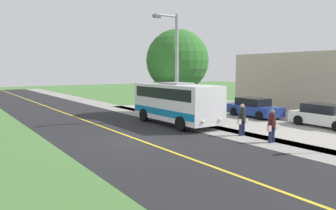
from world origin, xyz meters
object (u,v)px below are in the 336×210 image
pedestrian_with_bags (272,125)px  street_light_pole (175,63)px  pedestrian_waiting (242,119)px  shuttle_bus_front (176,101)px  parked_car_far (325,116)px  tree_curbside (177,61)px  parked_car_near (254,108)px

pedestrian_with_bags → street_light_pole: bearing=-87.4°
pedestrian_waiting → shuttle_bus_front: bearing=-81.1°
pedestrian_with_bags → pedestrian_waiting: (-0.08, -2.08, 0.06)m
parked_car_far → tree_curbside: size_ratio=0.66×
shuttle_bus_front → tree_curbside: (-2.90, -3.87, 2.80)m
shuttle_bus_front → pedestrian_with_bags: 7.33m
pedestrian_with_bags → street_light_pole: (0.36, -7.87, 3.17)m
street_light_pole → parked_car_near: size_ratio=1.63×
shuttle_bus_front → pedestrian_waiting: bearing=98.9°
shuttle_bus_front → pedestrian_waiting: 5.28m
shuttle_bus_front → parked_car_far: shuttle_bus_front is taller
shuttle_bus_front → parked_car_far: (-7.33, 6.18, -0.85)m
pedestrian_with_bags → pedestrian_waiting: bearing=-92.2°
pedestrian_waiting → street_light_pole: bearing=-85.6°
pedestrian_with_bags → parked_car_far: size_ratio=0.37×
parked_car_far → tree_curbside: (4.43, -10.05, 3.66)m
shuttle_bus_front → parked_car_near: shuttle_bus_front is taller
pedestrian_with_bags → pedestrian_waiting: pedestrian_waiting is taller
pedestrian_waiting → parked_car_far: size_ratio=0.39×
parked_car_far → tree_curbside: tree_curbside is taller
pedestrian_waiting → street_light_pole: size_ratio=0.24×
shuttle_bus_front → pedestrian_with_bags: bearing=95.8°
street_light_pole → parked_car_far: street_light_pole is taller
street_light_pole → tree_curbside: street_light_pole is taller
tree_curbside → pedestrian_waiting: bearing=77.0°
parked_car_near → tree_curbside: bearing=-47.2°
shuttle_bus_front → parked_car_near: 7.10m
shuttle_bus_front → pedestrian_with_bags: (-0.73, 7.26, -0.65)m
shuttle_bus_front → pedestrian_with_bags: size_ratio=4.31×
parked_car_far → shuttle_bus_front: bearing=-40.1°
parked_car_far → tree_curbside: 11.57m
parked_car_near → tree_curbside: size_ratio=0.65×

